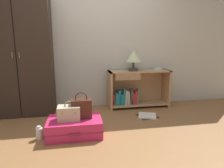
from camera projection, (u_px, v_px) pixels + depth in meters
The scene contains 11 objects.
ground_plane at pixel (105, 140), 2.44m from camera, with size 9.00×9.00×0.00m, color olive.
back_wall at pixel (93, 37), 3.63m from camera, with size 6.40×0.10×2.60m, color beige.
wardrobe at pixel (20, 54), 3.19m from camera, with size 1.01×0.47×2.02m.
bookshelf at pixel (136, 89), 3.72m from camera, with size 1.15×0.37×0.69m.
table_lamp at pixel (133, 57), 3.57m from camera, with size 0.28×0.28×0.38m.
bowl at pixel (158, 69), 3.69m from camera, with size 0.15×0.15×0.05m, color silver.
suitcase_large at pixel (75, 127), 2.58m from camera, with size 0.70×0.49×0.22m.
train_case at pixel (69, 113), 2.51m from camera, with size 0.28×0.20×0.25m.
handbag at pixel (82, 108), 2.58m from camera, with size 0.26×0.16×0.35m.
bottle at pixel (39, 133), 2.46m from camera, with size 0.08×0.08×0.17m.
open_book_on_floor at pixel (147, 116), 3.26m from camera, with size 0.36×0.36×0.02m.
Camera 1 is at (-0.32, -2.23, 1.17)m, focal length 31.52 mm.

